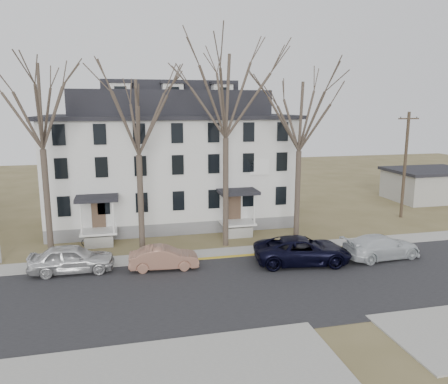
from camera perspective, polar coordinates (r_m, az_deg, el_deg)
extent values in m
plane|color=brown|center=(23.14, 3.59, -14.49)|extent=(120.00, 120.00, 0.00)
cube|color=#27272A|center=(24.88, 2.22, -12.56)|extent=(120.00, 10.00, 0.04)
cube|color=#A09F97|center=(30.30, -0.84, -8.10)|extent=(120.00, 2.00, 0.08)
cube|color=gold|center=(30.91, 8.71, -7.84)|extent=(14.00, 0.25, 0.06)
cube|color=slate|center=(39.32, -6.85, -2.87)|extent=(20.00, 10.00, 1.00)
cube|color=silver|center=(38.48, -7.01, 3.64)|extent=(20.00, 10.00, 8.00)
cube|color=black|center=(38.16, -7.16, 9.75)|extent=(20.80, 10.80, 0.30)
cube|color=black|center=(38.14, -7.20, 11.48)|extent=(16.00, 7.00, 2.00)
cube|color=black|center=(38.18, -7.25, 13.58)|extent=(11.00, 4.50, 0.80)
cube|color=white|center=(33.26, -16.03, -4.97)|extent=(2.60, 2.00, 0.16)
cube|color=white|center=(34.32, 1.78, -4.03)|extent=(2.60, 2.00, 0.16)
cube|color=white|center=(34.86, 4.63, 3.23)|extent=(1.60, 0.08, 1.20)
cube|color=#A09F97|center=(51.96, 25.17, 0.71)|extent=(8.00, 6.00, 3.00)
cube|color=black|center=(51.71, 25.33, 2.56)|extent=(8.50, 6.50, 0.30)
cylinder|color=#473B31|center=(30.78, -22.06, -1.59)|extent=(0.40, 0.40, 7.28)
cylinder|color=#473B31|center=(30.48, -10.82, -1.58)|extent=(0.40, 0.40, 6.76)
cylinder|color=#473B31|center=(31.18, 0.22, -0.11)|extent=(0.40, 0.40, 7.80)
cylinder|color=#473B31|center=(32.98, 9.55, -0.56)|extent=(0.40, 0.40, 6.76)
cylinder|color=#3D3023|center=(42.26, 22.55, 3.20)|extent=(0.28, 0.28, 9.50)
cube|color=#3D3023|center=(41.95, 22.98, 8.81)|extent=(2.00, 0.12, 0.12)
imported|color=silver|center=(28.39, -19.25, -8.28)|extent=(5.06, 2.13, 1.71)
imported|color=#946450|center=(27.67, -7.87, -8.58)|extent=(4.37, 1.79, 1.41)
imported|color=black|center=(28.73, 10.20, -7.57)|extent=(6.52, 3.68, 1.72)
imported|color=silver|center=(31.05, 19.85, -6.80)|extent=(5.56, 2.68, 1.56)
imported|color=black|center=(33.17, -16.78, -6.11)|extent=(1.61, 0.60, 0.84)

